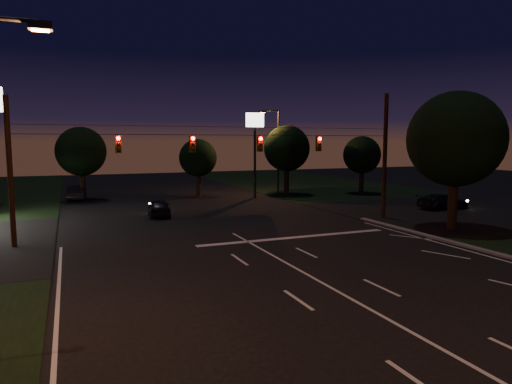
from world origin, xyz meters
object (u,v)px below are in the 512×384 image
tree_right_near (454,140)px  utility_pole_right (383,218)px  car_oncoming_b (77,192)px  car_cross (443,202)px  car_oncoming_a (159,208)px

tree_right_near → utility_pole_right: bearing=107.5°
utility_pole_right → car_oncoming_b: bearing=135.6°
car_cross → car_oncoming_b: bearing=58.3°
tree_right_near → car_oncoming_b: tree_right_near is taller
utility_pole_right → car_oncoming_a: (-14.99, 7.16, 0.67)m
car_cross → tree_right_near: bearing=139.7°
utility_pole_right → tree_right_near: bearing=-72.5°
tree_right_near → car_oncoming_b: size_ratio=1.97×
utility_pole_right → car_oncoming_a: utility_pole_right is taller
car_oncoming_b → car_cross: (27.96, -18.31, -0.09)m
car_oncoming_b → tree_right_near: bearing=136.4°
car_cross → utility_pole_right: bearing=104.9°
tree_right_near → car_cross: bearing=48.2°
utility_pole_right → tree_right_near: size_ratio=1.03×
car_oncoming_a → car_cross: size_ratio=0.88×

